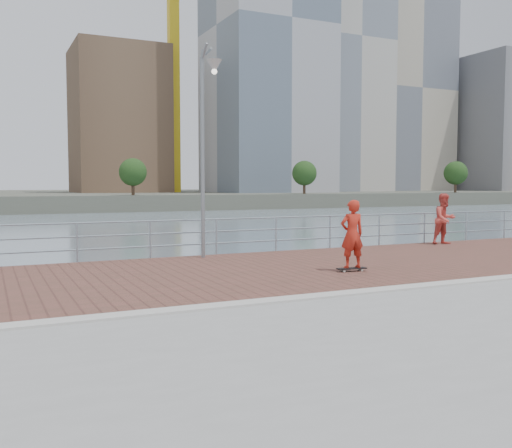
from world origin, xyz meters
name	(u,v)px	position (x,y,z in m)	size (l,w,h in m)	color
water	(301,403)	(0.00, 0.00, -2.00)	(400.00, 400.00, 0.00)	slate
brick_lane	(228,272)	(0.00, 3.60, 0.01)	(40.00, 6.80, 0.02)	brown
curb	(302,298)	(0.00, 0.00, 0.03)	(40.00, 0.40, 0.06)	#B7B5AD
far_shore	(13,198)	(0.00, 122.50, -0.75)	(320.00, 95.00, 2.50)	#4C5142
guardrail	(184,234)	(0.00, 7.00, 0.69)	(39.06, 0.06, 1.13)	#8C9EA8
street_lamp	(208,114)	(0.42, 6.07, 4.15)	(0.43, 1.24, 5.84)	gray
skateboard	(352,269)	(2.80, 2.38, 0.09)	(0.78, 0.28, 0.09)	black
skateboarder	(352,234)	(2.80, 2.38, 0.94)	(0.61, 0.40, 1.68)	red
bystander	(445,219)	(9.50, 6.26, 0.93)	(0.88, 0.69, 1.82)	#D4483E
tower_crane	(160,27)	(27.36, 104.00, 33.50)	(47.00, 2.00, 50.70)	gold
skyline	(192,69)	(34.15, 104.51, 25.88)	(233.00, 41.00, 69.87)	#ADA38E
shoreline_trees	(154,171)	(18.21, 77.00, 4.25)	(169.26, 4.91, 6.55)	#473323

